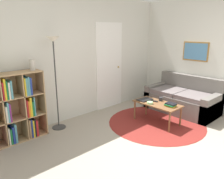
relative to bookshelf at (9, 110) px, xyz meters
The scene contains 14 objects.
ground_plane 2.90m from the bookshelf, 55.59° to the right, with size 14.00×14.00×0.00m, color gray.
wall_back 1.80m from the bookshelf, ahead, with size 7.63×0.11×2.60m.
wall_right 4.15m from the bookshelf, 15.29° to the right, with size 0.08×5.54×2.60m.
rug 2.82m from the bookshelf, 26.47° to the right, with size 1.97×1.97×0.01m.
bookshelf is the anchor object (origin of this frame).
floor_lamp 1.19m from the bookshelf, ahead, with size 0.27×0.27×1.76m.
couch 3.75m from the bookshelf, 19.13° to the right, with size 0.87×1.58×0.82m.
coffee_table 2.78m from the bookshelf, 26.06° to the right, with size 0.48×0.94×0.43m.
laptop 2.63m from the bookshelf, 20.42° to the right, with size 0.33×0.23×0.02m.
bowl 2.61m from the bookshelf, 26.02° to the right, with size 0.12×0.12×0.04m.
book_stack_on_table 2.93m from the bookshelf, 31.02° to the right, with size 0.16×0.20×0.06m.
cup 2.91m from the bookshelf, 23.95° to the right, with size 0.08×0.08×0.08m.
remote 2.76m from the bookshelf, 23.93° to the right, with size 0.07×0.15×0.02m.
vase_on_shelf 0.86m from the bookshelf, ahead, with size 0.10×0.10×0.19m.
Camera 1 is at (-2.67, -1.34, 1.87)m, focal length 35.00 mm.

